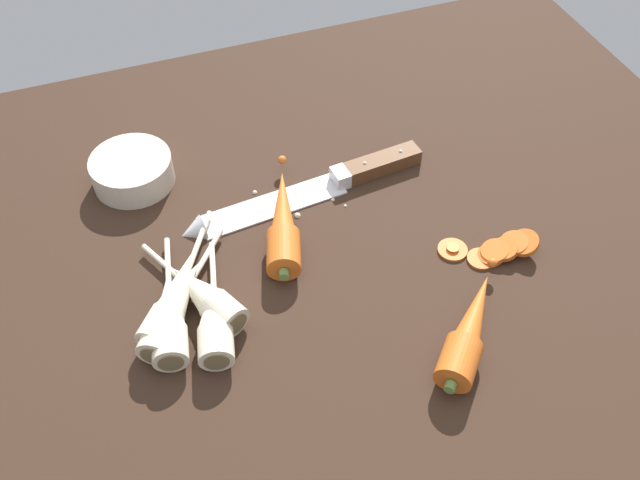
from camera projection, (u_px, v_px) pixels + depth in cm
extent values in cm
cube|color=#332116|center=(315.00, 247.00, 93.23)|extent=(120.00, 90.00, 4.00)
cube|color=silver|center=(273.00, 204.00, 95.21)|extent=(20.33, 6.28, 0.50)
cone|color=silver|center=(192.00, 231.00, 92.00)|extent=(3.36, 4.23, 3.96)
cube|color=silver|center=(340.00, 177.00, 97.44)|extent=(2.27, 3.12, 2.20)
cube|color=brown|center=(382.00, 163.00, 99.30)|extent=(11.22, 3.83, 2.20)
sphere|color=silver|center=(365.00, 163.00, 97.68)|extent=(0.50, 0.50, 0.50)
sphere|color=silver|center=(401.00, 151.00, 99.28)|extent=(0.50, 0.50, 0.50)
cylinder|color=#D6601E|center=(284.00, 252.00, 87.30)|extent=(5.76, 6.83, 4.20)
cone|color=#D6601E|center=(283.00, 210.00, 91.94)|extent=(8.01, 14.57, 3.99)
sphere|color=#D6601E|center=(282.00, 160.00, 98.26)|extent=(1.20, 1.20, 1.20)
cylinder|color=#5B7F3D|center=(284.00, 274.00, 84.97)|extent=(1.44, 1.31, 1.20)
cylinder|color=#D6601E|center=(459.00, 362.00, 76.97)|extent=(6.68, 6.74, 4.20)
cone|color=#D6601E|center=(474.00, 317.00, 80.85)|extent=(11.58, 12.02, 3.99)
sphere|color=#D6601E|center=(492.00, 263.00, 86.14)|extent=(1.20, 1.20, 1.20)
cylinder|color=#5B7F3D|center=(450.00, 387.00, 74.98)|extent=(1.56, 1.55, 1.20)
cylinder|color=beige|center=(225.00, 314.00, 81.31)|extent=(5.38, 5.44, 4.00)
cone|color=beige|center=(193.00, 286.00, 83.97)|extent=(6.58, 8.26, 3.80)
cylinder|color=beige|center=(163.00, 263.00, 87.37)|extent=(4.04, 7.47, 0.70)
cylinder|color=brown|center=(237.00, 324.00, 80.36)|extent=(2.66, 1.47, 2.80)
cylinder|color=beige|center=(216.00, 345.00, 78.48)|extent=(4.80, 4.94, 4.00)
cone|color=beige|center=(214.00, 303.00, 82.29)|extent=(5.31, 8.07, 3.80)
cylinder|color=beige|center=(213.00, 268.00, 86.87)|extent=(2.41, 8.00, 0.70)
cylinder|color=brown|center=(217.00, 362.00, 77.10)|extent=(2.80, 0.89, 2.80)
cylinder|color=beige|center=(160.00, 336.00, 79.34)|extent=(6.10, 6.58, 4.00)
cone|color=beige|center=(180.00, 284.00, 84.14)|extent=(7.97, 10.05, 3.80)
cylinder|color=beige|center=(199.00, 241.00, 89.74)|extent=(5.67, 9.18, 0.70)
cylinder|color=brown|center=(153.00, 356.00, 77.61)|extent=(2.58, 1.65, 2.80)
cylinder|color=beige|center=(160.00, 329.00, 79.94)|extent=(5.85, 5.91, 4.00)
cone|color=beige|center=(184.00, 288.00, 83.74)|extent=(7.83, 8.42, 3.80)
cylinder|color=beige|center=(207.00, 254.00, 88.32)|extent=(5.82, 6.96, 0.70)
cylinder|color=brown|center=(151.00, 344.00, 78.57)|extent=(2.37, 1.99, 2.80)
cylinder|color=beige|center=(170.00, 346.00, 78.46)|extent=(4.73, 5.04, 4.00)
cone|color=beige|center=(168.00, 301.00, 82.45)|extent=(5.15, 8.36, 3.80)
cylinder|color=beige|center=(168.00, 265.00, 87.20)|extent=(2.21, 8.42, 0.70)
cylinder|color=brown|center=(171.00, 363.00, 77.03)|extent=(2.81, 0.80, 2.80)
cylinder|color=#D6601E|center=(481.00, 258.00, 88.92)|extent=(3.44, 3.44, 0.70)
cylinder|color=#D6601E|center=(492.00, 254.00, 89.00)|extent=(3.42, 3.37, 1.89)
cylinder|color=#D6601E|center=(495.00, 251.00, 89.01)|extent=(3.55, 3.49, 1.74)
cylinder|color=#D6601E|center=(504.00, 249.00, 88.91)|extent=(3.45, 3.40, 1.84)
cylinder|color=#D6601E|center=(514.00, 243.00, 89.23)|extent=(3.61, 3.55, 1.81)
cylinder|color=#D6601E|center=(524.00, 243.00, 88.95)|extent=(3.81, 3.80, 2.22)
cylinder|color=#D6601E|center=(453.00, 249.00, 89.91)|extent=(3.76, 3.76, 0.70)
cylinder|color=orange|center=(453.00, 247.00, 89.71)|extent=(1.58, 1.58, 0.16)
cylinder|color=beige|center=(132.00, 171.00, 97.00)|extent=(11.00, 11.00, 4.00)
cylinder|color=#ABA392|center=(132.00, 168.00, 96.64)|extent=(8.80, 8.80, 2.80)
sphere|color=beige|center=(334.00, 181.00, 98.06)|extent=(0.70, 0.70, 0.70)
sphere|color=beige|center=(345.00, 205.00, 95.21)|extent=(0.43, 0.43, 0.43)
sphere|color=beige|center=(312.00, 190.00, 96.90)|extent=(0.70, 0.70, 0.70)
sphere|color=beige|center=(360.00, 173.00, 99.16)|extent=(0.67, 0.67, 0.67)
sphere|color=beige|center=(297.00, 214.00, 93.84)|extent=(0.87, 0.87, 0.87)
sphere|color=beige|center=(355.00, 168.00, 99.83)|extent=(0.62, 0.62, 0.62)
sphere|color=beige|center=(379.00, 157.00, 101.31)|extent=(0.62, 0.62, 0.62)
sphere|color=beige|center=(321.00, 192.00, 96.74)|extent=(0.53, 0.53, 0.53)
sphere|color=beige|center=(333.00, 199.00, 95.92)|extent=(0.52, 0.52, 0.52)
sphere|color=beige|center=(261.00, 196.00, 96.11)|extent=(0.64, 0.64, 0.64)
sphere|color=beige|center=(255.00, 191.00, 96.79)|extent=(0.65, 0.65, 0.65)
sphere|color=beige|center=(337.00, 191.00, 96.92)|extent=(0.55, 0.55, 0.55)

